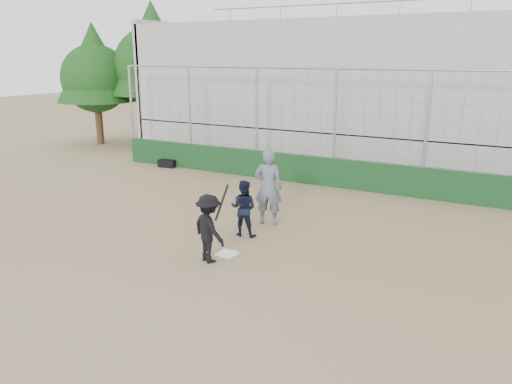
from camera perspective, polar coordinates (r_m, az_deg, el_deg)
The scene contains 10 objects.
ground at distance 11.60m, azimuth -3.32°, elevation -7.11°, with size 90.00×90.00×0.00m, color brown.
home_plate at distance 11.60m, azimuth -3.32°, elevation -7.05°, with size 0.44×0.44×0.02m, color white.
backstop at distance 17.42m, azimuth 8.82°, elevation 3.70°, with size 18.10×0.25×4.04m.
bleachers at distance 21.85m, azimuth 13.55°, elevation 11.02°, with size 20.25×6.70×6.98m.
tree_left at distance 26.11m, azimuth -11.67°, elevation 15.00°, with size 4.48×4.48×7.00m.
tree_right at distance 26.72m, azimuth -17.94°, elevation 13.24°, with size 3.84×3.84×6.00m.
batter_at_plate at distance 10.99m, azimuth -5.40°, elevation -4.16°, with size 1.14×0.93×1.72m.
catcher_crouched at distance 12.57m, azimuth -1.44°, elevation -2.87°, with size 0.75×0.61×1.00m.
umpire at distance 13.33m, azimuth 1.41°, elevation 0.13°, with size 0.75×0.49×1.86m, color #545B6A.
equipment_bag at distance 20.69m, azimuth -10.15°, elevation 3.22°, with size 0.74×0.39×0.34m.
Camera 1 is at (5.68, -9.09, 4.44)m, focal length 35.00 mm.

